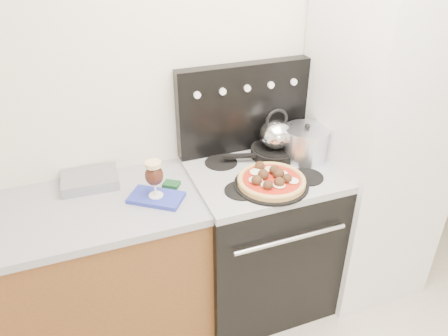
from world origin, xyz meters
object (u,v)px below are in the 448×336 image
oven_mitt (156,198)px  tea_kettle (276,132)px  beer_glass (154,179)px  stock_pot (306,144)px  stove_body (259,240)px  pizza_pan (271,184)px  fridge (375,145)px  skillet (275,152)px  base_cabinet (63,288)px  pizza (272,179)px

oven_mitt → tea_kettle: size_ratio=1.31×
beer_glass → stock_pot: 0.87m
stove_body → pizza_pan: 0.51m
fridge → skillet: fridge is taller
stove_body → fridge: (0.70, -0.03, 0.51)m
tea_kettle → stock_pot: (0.14, -0.09, -0.06)m
base_cabinet → oven_mitt: 0.71m
fridge → stock_pot: size_ratio=7.96×
pizza → stock_pot: (0.30, 0.19, 0.05)m
beer_glass → pizza_pan: size_ratio=0.51×
stock_pot → pizza: bearing=-147.6°
fridge → stock_pot: bearing=172.1°
oven_mitt → tea_kettle: tea_kettle is taller
pizza_pan → pizza: 0.03m
pizza_pan → stock_pot: (0.30, 0.19, 0.08)m
base_cabinet → stock_pot: bearing=0.4°
oven_mitt → pizza: bearing=-11.2°
skillet → tea_kettle: 0.12m
pizza_pan → pizza: pizza is taller
stove_body → pizza: size_ratio=2.58×
stove_body → skillet: skillet is taller
fridge → skillet: bearing=165.5°
stove_body → skillet: size_ratio=3.26×
base_cabinet → stove_body: 1.11m
skillet → tea_kettle: size_ratio=1.38×
beer_glass → base_cabinet: bearing=172.6°
stove_body → skillet: 0.54m
stove_body → oven_mitt: 0.76m
stove_body → skillet: bearing=42.6°
oven_mitt → beer_glass: bearing=0.0°
skillet → base_cabinet: bearing=-175.5°
pizza → tea_kettle: bearing=60.5°
beer_glass → fridge: bearing=0.8°
beer_glass → stock_pot: bearing=5.1°
oven_mitt → stock_pot: stock_pot is taller
pizza_pan → skillet: skillet is taller
base_cabinet → beer_glass: 0.78m
tea_kettle → stove_body: bearing=-156.0°
oven_mitt → beer_glass: 0.11m
beer_glass → stock_pot: (0.86, 0.08, -0.01)m
oven_mitt → base_cabinet: bearing=172.6°
beer_glass → tea_kettle: 0.74m
stove_body → pizza_pan: (-0.02, -0.15, 0.49)m
fridge → tea_kettle: (-0.57, 0.15, 0.12)m
stove_body → beer_glass: bearing=-175.9°
stove_body → pizza_pan: size_ratio=2.33×
beer_glass → stove_body: bearing=4.1°
fridge → pizza: fridge is taller
beer_glass → stock_pot: beer_glass is taller
stock_pot → oven_mitt: bearing=-174.9°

